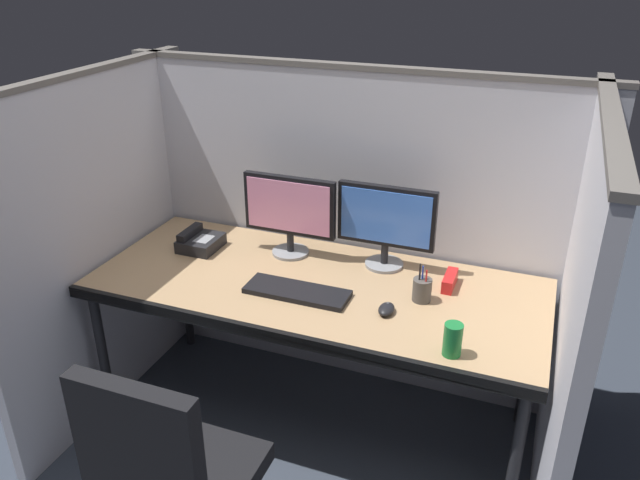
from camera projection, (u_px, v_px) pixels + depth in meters
ground_plane at (291, 465)px, 2.69m from camera, size 8.00×8.00×0.00m
cubicle_partition_rear at (350, 232)px, 2.98m from camera, size 2.21×0.06×1.57m
cubicle_partition_left at (105, 246)px, 2.84m from camera, size 0.06×1.41×1.57m
cubicle_partition_right at (568, 334)px, 2.20m from camera, size 0.06×1.41×1.57m
desk at (315, 295)px, 2.64m from camera, size 1.90×0.80×0.74m
monitor_left at (289, 210)px, 2.79m from camera, size 0.43×0.17×0.37m
monitor_right at (386, 221)px, 2.68m from camera, size 0.43×0.17×0.37m
keyboard_main at (297, 292)px, 2.54m from camera, size 0.43×0.15×0.02m
computer_mouse at (386, 309)px, 2.41m from camera, size 0.06×0.10×0.04m
desk_phone at (200, 242)px, 2.92m from camera, size 0.17×0.19×0.09m
pen_cup at (422, 290)px, 2.48m from camera, size 0.08×0.08×0.17m
red_stapler at (450, 281)px, 2.59m from camera, size 0.04×0.15×0.06m
soda_can at (452, 340)px, 2.14m from camera, size 0.07×0.07×0.12m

